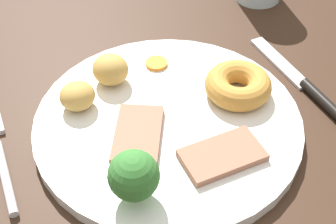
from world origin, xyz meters
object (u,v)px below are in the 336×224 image
broccoli_floret (134,176)px  knife (308,88)px  meat_slice_under (222,155)px  yorkshire_pudding (238,85)px  meat_slice_main (138,134)px  dinner_plate (168,123)px  roast_potato_left (110,69)px  carrot_coin_front (156,63)px  roast_potato_right (77,96)px

broccoli_floret → knife: broccoli_floret is taller
meat_slice_under → yorkshire_pudding: 9.68cm
meat_slice_main → broccoli_floret: broccoli_floret is taller
dinner_plate → knife: bearing=-1.3°
roast_potato_left → carrot_coin_front: (5.86, 0.97, -1.56)cm
yorkshire_pudding → broccoli_floret: broccoli_floret is taller
meat_slice_main → broccoli_floret: (-2.65, -6.93, 2.58)cm
meat_slice_under → roast_potato_left: 16.52cm
dinner_plate → meat_slice_under: meat_slice_under is taller
dinner_plate → roast_potato_left: 9.21cm
roast_potato_left → meat_slice_under: bearing=-65.9°
roast_potato_right → carrot_coin_front: 11.05cm
dinner_plate → meat_slice_under: size_ratio=3.58×
meat_slice_main → meat_slice_under: same height
knife → carrot_coin_front: bearing=54.0°
roast_potato_left → carrot_coin_front: bearing=9.4°
roast_potato_right → broccoli_floret: 13.81cm
knife → roast_potato_right: bearing=72.8°
meat_slice_under → roast_potato_right: 16.75cm
meat_slice_main → yorkshire_pudding: size_ratio=1.07×
meat_slice_main → knife: (21.19, 0.90, -1.35)cm
carrot_coin_front → broccoli_floret: bearing=-116.4°
dinner_plate → roast_potato_left: roast_potato_left is taller
yorkshire_pudding → dinner_plate: bearing=-174.7°
roast_potato_left → carrot_coin_front: size_ratio=1.59×
yorkshire_pudding → roast_potato_right: size_ratio=1.91×
broccoli_floret → knife: (23.84, 7.83, -3.93)cm
knife → meat_slice_under: bearing=110.1°
meat_slice_main → roast_potato_left: roast_potato_left is taller
roast_potato_left → broccoli_floret: size_ratio=0.77×
carrot_coin_front → roast_potato_right: bearing=-160.8°
dinner_plate → roast_potato_left: size_ratio=6.88×
meat_slice_under → roast_potato_right: bearing=132.2°
knife → meat_slice_main: bearing=87.9°
meat_slice_under → roast_potato_left: roast_potato_left is taller
roast_potato_left → carrot_coin_front: 6.14cm
meat_slice_under → roast_potato_right: (-11.23, 12.38, 1.09)cm
dinner_plate → carrot_coin_front: 9.27cm
dinner_plate → meat_slice_main: bearing=-161.3°
yorkshire_pudding → roast_potato_right: 17.51cm
roast_potato_left → broccoli_floret: (-2.67, -16.25, 1.22)cm
carrot_coin_front → knife: 18.00cm
meat_slice_main → broccoli_floret: 7.86cm
roast_potato_left → roast_potato_right: size_ratio=1.07×
meat_slice_under → carrot_coin_front: meat_slice_under is taller
roast_potato_right → knife: roast_potato_right is taller
meat_slice_under → yorkshire_pudding: yorkshire_pudding is taller
yorkshire_pudding → carrot_coin_front: yorkshire_pudding is taller
yorkshire_pudding → carrot_coin_front: 10.54cm
carrot_coin_front → broccoli_floret: (-8.53, -17.22, 2.78)cm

